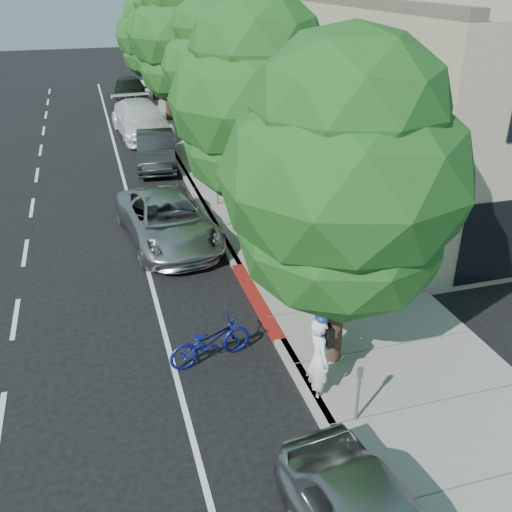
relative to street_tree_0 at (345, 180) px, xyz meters
name	(u,v)px	position (x,y,z in m)	size (l,w,h in m)	color
ground	(268,322)	(-0.90, 2.00, -4.39)	(120.00, 120.00, 0.00)	black
sidewalk	(262,201)	(1.40, 10.00, -4.31)	(4.60, 56.00, 0.15)	gray
curb	(204,207)	(-0.90, 10.00, -4.31)	(0.30, 56.00, 0.15)	#9E998E
curb_red_segment	(256,300)	(-0.90, 3.00, -4.31)	(0.32, 4.00, 0.15)	maroon
storefront_building	(337,64)	(8.70, 20.00, -0.89)	(10.00, 36.00, 7.00)	#BAB28F
street_tree_0	(345,180)	(0.00, 0.00, 0.00)	(5.03, 5.03, 7.31)	black
street_tree_1	(257,103)	(0.00, 6.00, 0.28)	(5.09, 5.09, 7.70)	black
street_tree_2	(211,70)	(0.00, 12.00, 0.33)	(3.77, 3.77, 7.38)	black
street_tree_3	(183,38)	(0.00, 18.00, 0.86)	(4.92, 4.92, 8.42)	black
street_tree_4	(164,34)	(0.00, 24.00, 0.50)	(4.28, 4.28, 7.76)	black
street_tree_5	(152,37)	(0.00, 30.00, -0.24)	(4.68, 4.68, 6.90)	black
cyclist	(319,359)	(-0.76, -1.00, -3.42)	(0.71, 0.46, 1.94)	white
bicycle	(210,341)	(-2.63, 0.87, -3.86)	(0.70, 2.00, 1.05)	navy
silver_suv	(168,220)	(-2.58, 7.50, -3.62)	(2.55, 5.54, 1.54)	#B9B9BE
dark_sedan	(156,150)	(-1.87, 15.73, -3.62)	(1.63, 4.68, 1.54)	#222528
white_pickup	(141,119)	(-1.92, 21.30, -3.49)	(2.51, 6.18, 1.79)	white
dark_suv_far	(131,90)	(-1.66, 29.85, -3.51)	(2.09, 5.18, 1.77)	black
pedestrian	(284,196)	(1.59, 8.05, -3.41)	(0.81, 0.63, 1.67)	black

